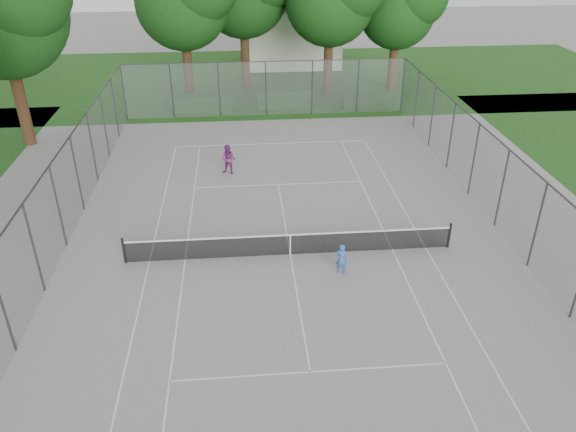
{
  "coord_description": "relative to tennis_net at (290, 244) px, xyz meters",
  "views": [
    {
      "loc": [
        -1.74,
        -18.56,
        12.08
      ],
      "look_at": [
        0.0,
        1.0,
        1.2
      ],
      "focal_mm": 35.0,
      "sensor_mm": 36.0,
      "label": 1
    }
  ],
  "objects": [
    {
      "name": "ground",
      "position": [
        0.0,
        0.0,
        -0.51
      ],
      "size": [
        120.0,
        120.0,
        0.0
      ],
      "primitive_type": "plane",
      "color": "slate",
      "rests_on": "ground"
    },
    {
      "name": "grass_far",
      "position": [
        0.0,
        26.0,
        -0.51
      ],
      "size": [
        60.0,
        20.0,
        0.0
      ],
      "primitive_type": "cube",
      "color": "#194313",
      "rests_on": "ground"
    },
    {
      "name": "court_markings",
      "position": [
        0.0,
        0.0,
        -0.5
      ],
      "size": [
        11.03,
        23.83,
        0.01
      ],
      "color": "silver",
      "rests_on": "ground"
    },
    {
      "name": "tennis_net",
      "position": [
        0.0,
        0.0,
        0.0
      ],
      "size": [
        12.87,
        0.1,
        1.1
      ],
      "color": "black",
      "rests_on": "ground"
    },
    {
      "name": "perimeter_fence",
      "position": [
        0.0,
        0.0,
        1.3
      ],
      "size": [
        18.08,
        34.08,
        3.52
      ],
      "color": "#38383D",
      "rests_on": "ground"
    },
    {
      "name": "tree_far_right",
      "position": [
        9.67,
        21.95,
        5.58
      ],
      "size": [
        6.17,
        5.64,
        8.88
      ],
      "color": "#3A2315",
      "rests_on": "ground"
    },
    {
      "name": "hedge_left",
      "position": [
        -4.27,
        18.27,
        0.01
      ],
      "size": [
        4.2,
        1.26,
        1.05
      ],
      "primitive_type": "cube",
      "color": "#193F14",
      "rests_on": "ground"
    },
    {
      "name": "hedge_mid",
      "position": [
        1.35,
        18.62,
        0.08
      ],
      "size": [
        3.75,
        1.07,
        1.18
      ],
      "primitive_type": "cube",
      "color": "#193F14",
      "rests_on": "ground"
    },
    {
      "name": "hedge_right",
      "position": [
        6.51,
        17.93,
        -0.13
      ],
      "size": [
        2.57,
        0.94,
        0.77
      ],
      "primitive_type": "cube",
      "color": "#193F14",
      "rests_on": "ground"
    },
    {
      "name": "house",
      "position": [
        2.86,
        30.83,
        3.55
      ],
      "size": [
        8.11,
        6.28,
        10.09
      ],
      "color": "white",
      "rests_on": "ground"
    },
    {
      "name": "girl_player",
      "position": [
        1.78,
        -1.39,
        0.1
      ],
      "size": [
        0.51,
        0.4,
        1.23
      ],
      "primitive_type": "imported",
      "rotation": [
        0.0,
        0.0,
        2.89
      ],
      "color": "blue",
      "rests_on": "ground"
    },
    {
      "name": "woman_player",
      "position": [
        -2.42,
        7.93,
        0.27
      ],
      "size": [
        0.93,
        0.84,
        1.55
      ],
      "primitive_type": "imported",
      "rotation": [
        0.0,
        0.0,
        -0.41
      ],
      "color": "#75276D",
      "rests_on": "ground"
    }
  ]
}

